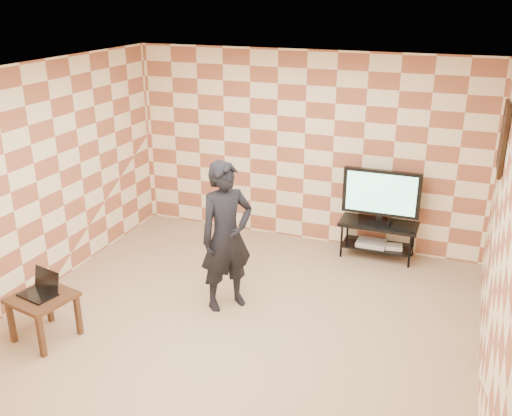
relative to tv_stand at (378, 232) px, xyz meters
The scene contains 14 objects.
floor 2.55m from the tv_stand, 116.92° to the right, with size 5.00×5.00×0.00m, color tan.
wall_back 1.53m from the tv_stand, 167.49° to the left, with size 5.00×0.02×2.70m, color #FEEFC2.
wall_front 4.98m from the tv_stand, 103.51° to the right, with size 5.00×0.02×2.70m, color #FEEFC2.
wall_left 4.39m from the tv_stand, 148.32° to the right, with size 0.02×5.00×2.70m, color #FEEFC2.
wall_right 2.80m from the tv_stand, 58.83° to the right, with size 0.02×5.00×2.70m, color #FEEFC2.
ceiling 3.43m from the tv_stand, 116.92° to the right, with size 5.00×5.00×0.02m, color white.
wall_art 2.18m from the tv_stand, 27.67° to the right, with size 0.04×0.72×0.72m.
tv_stand is the anchor object (origin of this frame).
tv 0.54m from the tv_stand, 90.52° to the right, with size 1.02×0.20×0.74m.
dvd_player 0.18m from the tv_stand, 151.64° to the right, with size 0.39×0.28×0.06m, color #B2B2B4.
game_console 0.28m from the tv_stand, ahead, with size 0.23×0.16×0.05m, color silver.
side_table 4.32m from the tv_stand, 132.19° to the right, with size 0.66×0.66×0.50m.
laptop 4.32m from the tv_stand, 132.88° to the right, with size 0.41×0.36×0.24m.
person 2.41m from the tv_stand, 126.36° to the right, with size 0.63×0.41×1.73m, color black.
Camera 1 is at (2.12, -4.95, 3.44)m, focal length 40.00 mm.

